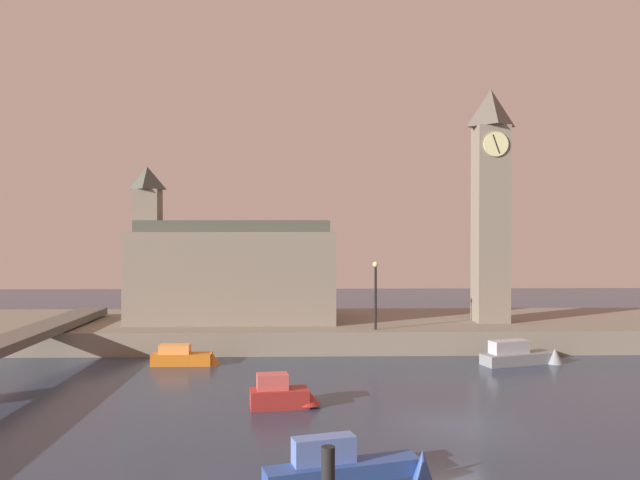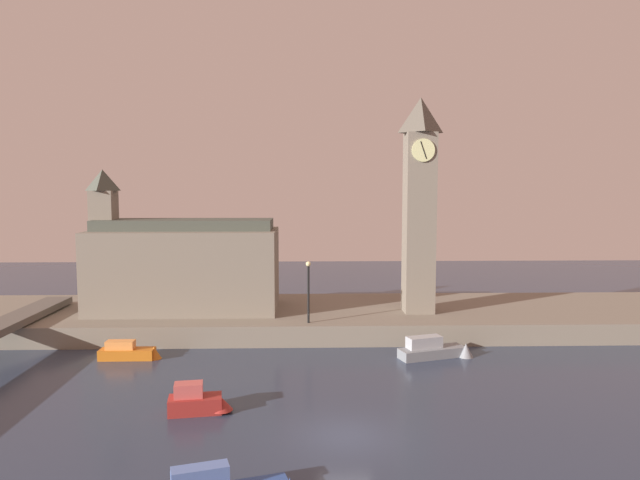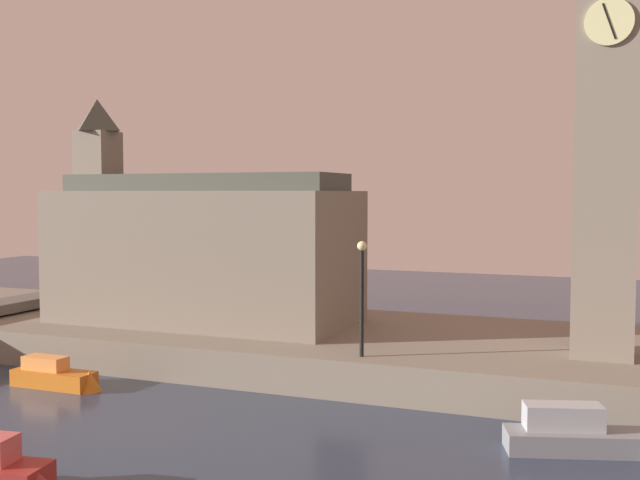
{
  "view_description": "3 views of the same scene",
  "coord_description": "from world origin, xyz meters",
  "px_view_note": "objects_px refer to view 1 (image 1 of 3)",
  "views": [
    {
      "loc": [
        -5.97,
        -24.75,
        7.77
      ],
      "look_at": [
        -5.09,
        14.44,
        7.23
      ],
      "focal_mm": 35.22,
      "sensor_mm": 36.0,
      "label": 1
    },
    {
      "loc": [
        -1.77,
        -24.26,
        10.96
      ],
      "look_at": [
        -0.74,
        14.51,
        7.38
      ],
      "focal_mm": 32.03,
      "sensor_mm": 36.0,
      "label": 2
    },
    {
      "loc": [
        7.31,
        -11.37,
        7.62
      ],
      "look_at": [
        -4.25,
        17.64,
        5.67
      ],
      "focal_mm": 42.13,
      "sensor_mm": 36.0,
      "label": 3
    }
  ],
  "objects_px": {
    "parliament_hall": "(230,271)",
    "boat_dinghy_red": "(284,395)",
    "clock_tower": "(491,202)",
    "boat_patrol_orange": "(187,357)",
    "mooring_post_left": "(328,478)",
    "boat_tour_blue": "(354,466)",
    "boat_cruiser_grey": "(524,356)",
    "streetlamp": "(376,288)"
  },
  "relations": [
    {
      "from": "boat_tour_blue",
      "to": "boat_patrol_orange",
      "type": "bearing_deg",
      "value": 116.28
    },
    {
      "from": "boat_dinghy_red",
      "to": "boat_tour_blue",
      "type": "distance_m",
      "value": 8.53
    },
    {
      "from": "boat_tour_blue",
      "to": "boat_cruiser_grey",
      "type": "distance_m",
      "value": 20.32
    },
    {
      "from": "parliament_hall",
      "to": "boat_patrol_orange",
      "type": "height_order",
      "value": "parliament_hall"
    },
    {
      "from": "boat_tour_blue",
      "to": "parliament_hall",
      "type": "bearing_deg",
      "value": 105.3
    },
    {
      "from": "clock_tower",
      "to": "parliament_hall",
      "type": "relative_size",
      "value": 1.14
    },
    {
      "from": "boat_cruiser_grey",
      "to": "boat_dinghy_red",
      "type": "bearing_deg",
      "value": -147.63
    },
    {
      "from": "boat_cruiser_grey",
      "to": "boat_patrol_orange",
      "type": "height_order",
      "value": "boat_cruiser_grey"
    },
    {
      "from": "boat_dinghy_red",
      "to": "boat_patrol_orange",
      "type": "relative_size",
      "value": 0.83
    },
    {
      "from": "boat_tour_blue",
      "to": "boat_patrol_orange",
      "type": "relative_size",
      "value": 1.4
    },
    {
      "from": "parliament_hall",
      "to": "streetlamp",
      "type": "distance_m",
      "value": 10.92
    },
    {
      "from": "mooring_post_left",
      "to": "boat_patrol_orange",
      "type": "height_order",
      "value": "mooring_post_left"
    },
    {
      "from": "clock_tower",
      "to": "boat_patrol_orange",
      "type": "height_order",
      "value": "clock_tower"
    },
    {
      "from": "mooring_post_left",
      "to": "boat_cruiser_grey",
      "type": "xyz_separation_m",
      "value": [
        12.18,
        18.99,
        -0.4
      ]
    },
    {
      "from": "clock_tower",
      "to": "boat_cruiser_grey",
      "type": "distance_m",
      "value": 11.57
    },
    {
      "from": "parliament_hall",
      "to": "mooring_post_left",
      "type": "height_order",
      "value": "parliament_hall"
    },
    {
      "from": "parliament_hall",
      "to": "boat_dinghy_red",
      "type": "distance_m",
      "value": 18.04
    },
    {
      "from": "mooring_post_left",
      "to": "boat_patrol_orange",
      "type": "xyz_separation_m",
      "value": [
        -7.55,
        19.17,
        -0.44
      ]
    },
    {
      "from": "boat_dinghy_red",
      "to": "boat_cruiser_grey",
      "type": "bearing_deg",
      "value": 32.37
    },
    {
      "from": "streetlamp",
      "to": "boat_dinghy_red",
      "type": "relative_size",
      "value": 1.33
    },
    {
      "from": "boat_dinghy_red",
      "to": "boat_tour_blue",
      "type": "xyz_separation_m",
      "value": [
        2.49,
        -8.15,
        -0.11
      ]
    },
    {
      "from": "boat_patrol_orange",
      "to": "streetlamp",
      "type": "bearing_deg",
      "value": 16.04
    },
    {
      "from": "parliament_hall",
      "to": "boat_tour_blue",
      "type": "distance_m",
      "value": 26.4
    },
    {
      "from": "streetlamp",
      "to": "boat_patrol_orange",
      "type": "relative_size",
      "value": 1.1
    },
    {
      "from": "streetlamp",
      "to": "mooring_post_left",
      "type": "height_order",
      "value": "streetlamp"
    },
    {
      "from": "boat_dinghy_red",
      "to": "boat_cruiser_grey",
      "type": "relative_size",
      "value": 0.62
    },
    {
      "from": "boat_tour_blue",
      "to": "clock_tower",
      "type": "bearing_deg",
      "value": 64.53
    },
    {
      "from": "clock_tower",
      "to": "mooring_post_left",
      "type": "height_order",
      "value": "clock_tower"
    },
    {
      "from": "boat_tour_blue",
      "to": "boat_cruiser_grey",
      "type": "xyz_separation_m",
      "value": [
        11.29,
        16.89,
        0.04
      ]
    },
    {
      "from": "boat_cruiser_grey",
      "to": "clock_tower",
      "type": "bearing_deg",
      "value": 89.78
    },
    {
      "from": "clock_tower",
      "to": "boat_tour_blue",
      "type": "relative_size",
      "value": 2.91
    },
    {
      "from": "parliament_hall",
      "to": "boat_dinghy_red",
      "type": "bearing_deg",
      "value": -75.54
    },
    {
      "from": "streetlamp",
      "to": "boat_tour_blue",
      "type": "distance_m",
      "value": 20.89
    },
    {
      "from": "boat_dinghy_red",
      "to": "boat_tour_blue",
      "type": "height_order",
      "value": "boat_dinghy_red"
    },
    {
      "from": "parliament_hall",
      "to": "boat_patrol_orange",
      "type": "distance_m",
      "value": 9.34
    },
    {
      "from": "boat_dinghy_red",
      "to": "streetlamp",
      "type": "bearing_deg",
      "value": 65.98
    },
    {
      "from": "boat_dinghy_red",
      "to": "boat_cruiser_grey",
      "type": "distance_m",
      "value": 16.32
    },
    {
      "from": "clock_tower",
      "to": "boat_cruiser_grey",
      "type": "bearing_deg",
      "value": -90.22
    },
    {
      "from": "clock_tower",
      "to": "mooring_post_left",
      "type": "bearing_deg",
      "value": -115.26
    },
    {
      "from": "boat_tour_blue",
      "to": "boat_patrol_orange",
      "type": "height_order",
      "value": "boat_tour_blue"
    },
    {
      "from": "boat_patrol_orange",
      "to": "parliament_hall",
      "type": "bearing_deg",
      "value": 78.92
    },
    {
      "from": "parliament_hall",
      "to": "boat_dinghy_red",
      "type": "xyz_separation_m",
      "value": [
        4.37,
        -16.93,
        -4.41
      ]
    }
  ]
}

